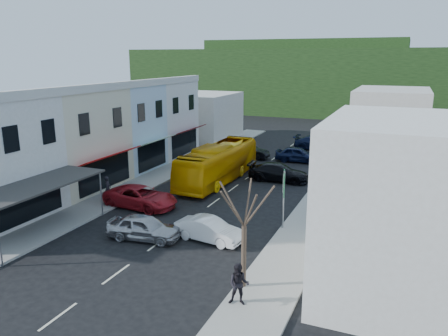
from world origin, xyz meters
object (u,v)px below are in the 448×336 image
direction_sign (283,201)px  street_tree (244,226)px  car_silver (144,228)px  pedestrian_left (108,190)px  traffic_signal (342,128)px  car_white (209,230)px  bus (218,164)px  car_red (141,198)px  pedestrian_right (239,286)px

direction_sign → street_tree: size_ratio=0.61×
car_silver → street_tree: street_tree is taller
pedestrian_left → traffic_signal: 30.34m
car_silver → car_white: same height
bus → car_white: (4.58, -11.90, -0.85)m
bus → car_red: bus is taller
car_silver → car_white: 3.90m
pedestrian_right → direction_sign: bearing=79.2°
street_tree → direction_sign: bearing=91.6°
pedestrian_left → street_tree: size_ratio=0.27×
car_white → street_tree: (3.77, -4.40, 2.42)m
bus → pedestrian_right: 19.87m
car_silver → traffic_signal: size_ratio=0.93×
pedestrian_left → pedestrian_right: (13.97, -9.38, 0.00)m
car_silver → pedestrian_left: pedestrian_left is taller
pedestrian_left → direction_sign: direction_sign is taller
direction_sign → street_tree: (0.22, -7.70, 1.21)m
bus → direction_sign: size_ratio=3.04×
pedestrian_right → car_white: bearing=110.4°
bus → car_red: bearing=-105.1°
bus → traffic_signal: 20.45m
street_tree → bus: bearing=117.1°
car_white → pedestrian_left: bearing=78.5°
car_white → car_silver: bearing=117.2°
traffic_signal → direction_sign: bearing=66.0°
bus → car_silver: size_ratio=2.64×
car_white → pedestrian_right: size_ratio=2.59×
street_tree → car_red: bearing=143.8°
street_tree → car_silver: bearing=157.4°
car_white → traffic_signal: 31.00m
car_white → pedestrian_left: size_ratio=2.59×
pedestrian_right → direction_sign: (-0.57, 9.25, 0.91)m
car_silver → pedestrian_left: 7.78m
pedestrian_left → pedestrian_right: bearing=-148.9°
bus → direction_sign: (8.14, -8.60, 0.36)m
car_red → pedestrian_left: pedestrian_left is taller
pedestrian_right → traffic_signal: (-0.92, 36.74, 1.36)m
car_red → street_tree: street_tree is taller
pedestrian_left → traffic_signal: traffic_signal is taller
car_silver → street_tree: size_ratio=0.70×
direction_sign → car_silver: bearing=-162.5°
street_tree → pedestrian_left: bearing=150.1°
car_silver → pedestrian_right: size_ratio=2.59×
pedestrian_right → pedestrian_left: bearing=131.8°
pedestrian_left → street_tree: (13.61, -7.83, 2.12)m
bus → direction_sign: 11.84m
car_silver → direction_sign: 8.65m
traffic_signal → car_white: bearing=59.3°
car_white → traffic_signal: size_ratio=0.93×
car_white → pedestrian_left: pedestrian_left is taller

